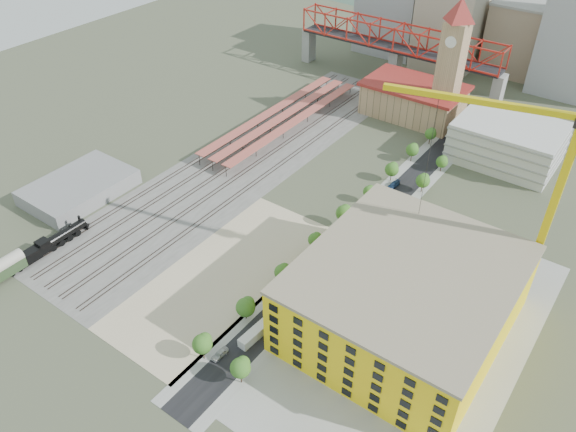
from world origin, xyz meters
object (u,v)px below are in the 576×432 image
Objects in this scene: site_trailer_a at (255,334)px; site_trailer_c at (328,260)px; locomotive at (55,241)px; site_trailer_b at (292,297)px; site_trailer_d at (352,236)px; car_0 at (220,354)px; construction_building at (405,298)px; tower_crane at (545,173)px; clock_tower at (453,54)px.

site_trailer_a is 0.88× the size of site_trailer_c.
locomotive reaches higher than site_trailer_b.
locomotive is at bearing -149.11° from site_trailer_d.
car_0 is at bearing -100.51° from site_trailer_b.
locomotive is at bearing -179.30° from car_0.
locomotive is at bearing -170.24° from site_trailer_a.
construction_building is 40.99m from tower_crane.
site_trailer_c is (66.00, 38.85, -0.75)m from locomotive.
locomotive reaches higher than site_trailer_a.
site_trailer_c is 2.30× the size of car_0.
site_trailer_d is (0.00, 44.54, 0.06)m from site_trailer_a.
construction_building reaches higher than locomotive.
tower_crane is at bearing -55.62° from clock_tower.
car_0 is (-3.00, -8.92, -0.48)m from site_trailer_a.
locomotive reaches higher than site_trailer_d.
car_0 is (-3.00, -40.64, -0.65)m from site_trailer_c.
tower_crane is 5.67× the size of site_trailer_c.
site_trailer_a is (66.00, 7.13, -0.92)m from locomotive.
site_trailer_a is (-26.00, -23.50, -8.15)m from construction_building.
site_trailer_d is (-42.86, -4.63, -35.25)m from tower_crane.
site_trailer_c is at bearing 88.10° from car_0.
clock_tower reaches higher than site_trailer_d.
site_trailer_a is at bearing -137.89° from construction_building.
site_trailer_d is at bearing 38.05° from locomotive.
site_trailer_c is at bearing -85.02° from clock_tower.
site_trailer_b is 16.84m from site_trailer_c.
car_0 is (-3.00, -23.80, -0.63)m from site_trailer_b.
locomotive is at bearing -141.39° from site_trailer_c.
locomotive is 66.39m from site_trailer_a.
site_trailer_d is at bearing 93.59° from site_trailer_a.
tower_crane is (108.86, 56.30, 34.38)m from locomotive.
tower_crane is at bearing 52.51° from site_trailer_a.
locomotive is (-92.00, -30.63, -7.23)m from construction_building.
tower_crane is 5.78× the size of site_trailer_b.
site_trailer_d is at bearing 86.67° from site_trailer_b.
clock_tower is at bearing 66.06° from locomotive.
construction_building is (34.00, -99.99, -19.29)m from clock_tower.
clock_tower is 5.66× the size of site_trailer_a.
site_trailer_b is (8.00, -108.62, -27.29)m from clock_tower.
tower_crane is at bearing 27.35° from locomotive.
clock_tower is 145.36m from locomotive.
tower_crane is 6.17× the size of site_trailer_d.
site_trailer_b is 29.66m from site_trailer_d.
site_trailer_c is (0.00, 16.84, 0.03)m from site_trailer_b.
tower_crane is at bearing 54.03° from car_0.
car_0 is at bearing -100.38° from site_trailer_d.
construction_building reaches higher than site_trailer_c.
construction_building is 44.35m from car_0.
tower_crane is at bearing 30.28° from site_trailer_c.
construction_building is at bearing -123.30° from tower_crane.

